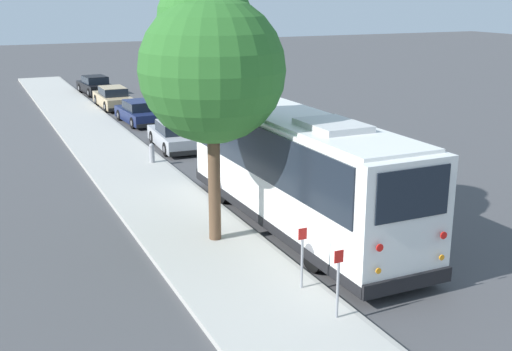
{
  "coord_description": "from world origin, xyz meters",
  "views": [
    {
      "loc": [
        -16.63,
        9.07,
        6.95
      ],
      "look_at": [
        1.44,
        0.87,
        1.3
      ],
      "focal_mm": 45.0,
      "sensor_mm": 36.0,
      "label": 1
    }
  ],
  "objects": [
    {
      "name": "sign_post_far",
      "position": [
        -4.28,
        2.27,
        0.93
      ],
      "size": [
        0.06,
        0.22,
        1.52
      ],
      "color": "gray",
      "rests_on": "sidewalk_slab"
    },
    {
      "name": "street_tree",
      "position": [
        -0.32,
        3.01,
        5.24
      ],
      "size": [
        3.97,
        3.97,
        7.41
      ],
      "color": "brown",
      "rests_on": "sidewalk_slab"
    },
    {
      "name": "curb_strip",
      "position": [
        0.0,
        1.76,
        0.07
      ],
      "size": [
        80.0,
        0.14,
        0.15
      ],
      "primitive_type": "cube",
      "color": "#9D9A94",
      "rests_on": "ground"
    },
    {
      "name": "sign_post_near",
      "position": [
        -5.89,
        2.27,
        0.96
      ],
      "size": [
        0.06,
        0.22,
        1.57
      ],
      "color": "gray",
      "rests_on": "sidewalk_slab"
    },
    {
      "name": "ground_plane",
      "position": [
        0.0,
        0.0,
        0.0
      ],
      "size": [
        160.0,
        160.0,
        0.0
      ],
      "primitive_type": "plane",
      "color": "#474749"
    },
    {
      "name": "lane_stripe_mid",
      "position": [
        -1.74,
        -3.04,
        0.0
      ],
      "size": [
        2.4,
        0.14,
        0.01
      ],
      "primitive_type": "cube",
      "color": "silver",
      "rests_on": "ground"
    },
    {
      "name": "parked_sedan_tan",
      "position": [
        23.48,
        0.73,
        0.62
      ],
      "size": [
        4.61,
        1.74,
        1.33
      ],
      "rotation": [
        0.0,
        0.0,
        0.01
      ],
      "color": "tan",
      "rests_on": "ground"
    },
    {
      "name": "fire_hydrant",
      "position": [
        8.75,
        2.32,
        0.55
      ],
      "size": [
        0.22,
        0.22,
        0.81
      ],
      "color": "#99999E",
      "rests_on": "sidewalk_slab"
    },
    {
      "name": "parked_sedan_black",
      "position": [
        29.67,
        0.65,
        0.61
      ],
      "size": [
        4.32,
        2.0,
        1.31
      ],
      "rotation": [
        0.0,
        0.0,
        0.08
      ],
      "color": "black",
      "rests_on": "ground"
    },
    {
      "name": "shuttle_bus",
      "position": [
        -0.22,
        0.27,
        1.97
      ],
      "size": [
        11.09,
        2.83,
        3.65
      ],
      "rotation": [
        0.0,
        0.0,
        0.01
      ],
      "color": "white",
      "rests_on": "ground"
    },
    {
      "name": "parked_sedan_navy",
      "position": [
        17.92,
        0.44,
        0.59
      ],
      "size": [
        4.29,
        1.96,
        1.27
      ],
      "rotation": [
        0.0,
        0.0,
        0.05
      ],
      "color": "#19234C",
      "rests_on": "ground"
    },
    {
      "name": "sidewalk_slab",
      "position": [
        0.0,
        3.44,
        0.07
      ],
      "size": [
        80.0,
        3.21,
        0.15
      ],
      "primitive_type": "cube",
      "color": "#B2AFA8",
      "rests_on": "ground"
    },
    {
      "name": "lane_stripe_ahead",
      "position": [
        4.26,
        -3.04,
        0.0
      ],
      "size": [
        2.4,
        0.14,
        0.01
      ],
      "primitive_type": "cube",
      "color": "silver",
      "rests_on": "ground"
    },
    {
      "name": "parked_sedan_silver",
      "position": [
        11.33,
        0.5,
        0.6
      ],
      "size": [
        4.32,
        1.86,
        1.29
      ],
      "rotation": [
        0.0,
        0.0,
        -0.04
      ],
      "color": "#A8AAAF",
      "rests_on": "ground"
    }
  ]
}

